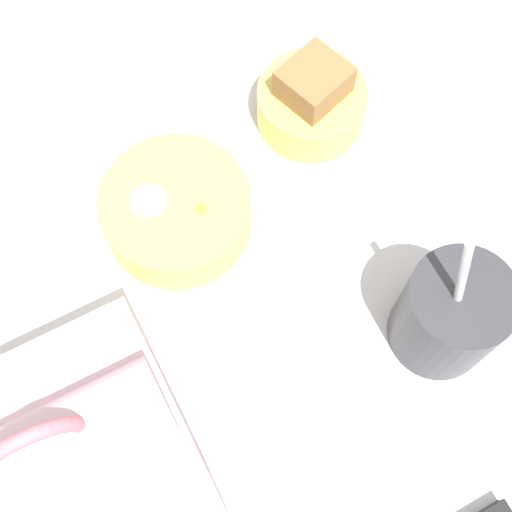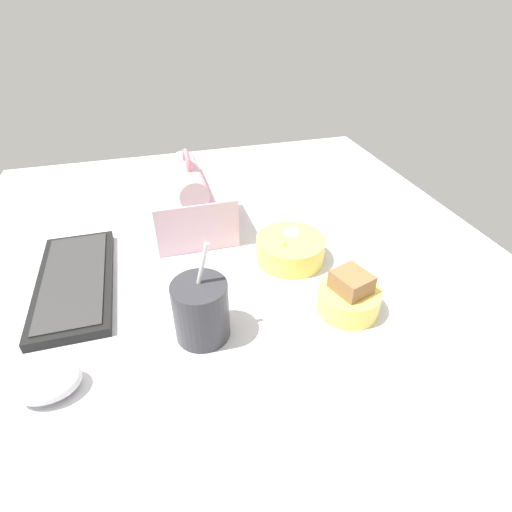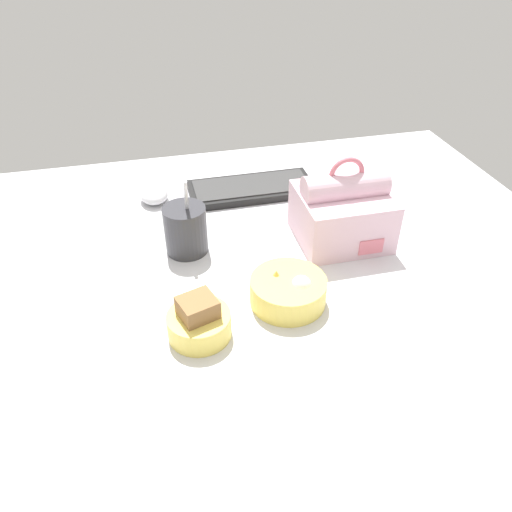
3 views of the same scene
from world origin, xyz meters
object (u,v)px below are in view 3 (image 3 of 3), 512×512
(computer_mouse, at_px, (154,194))
(bento_bowl_snacks, at_px, (288,290))
(keyboard, at_px, (252,188))
(soup_cup, at_px, (186,229))
(lunch_bag, at_px, (342,212))
(bento_bowl_sandwich, at_px, (199,322))

(computer_mouse, bearing_deg, bento_bowl_snacks, -64.03)
(keyboard, distance_m, computer_mouse, 0.23)
(keyboard, height_order, soup_cup, soup_cup)
(bento_bowl_snacks, distance_m, computer_mouse, 0.47)
(soup_cup, xyz_separation_m, computer_mouse, (-0.05, 0.22, -0.03))
(soup_cup, height_order, bento_bowl_snacks, soup_cup)
(keyboard, distance_m, lunch_bag, 0.28)
(bento_bowl_sandwich, xyz_separation_m, computer_mouse, (-0.04, 0.47, -0.01))
(keyboard, distance_m, bento_bowl_sandwich, 0.49)
(bento_bowl_sandwich, relative_size, bento_bowl_snacks, 0.78)
(keyboard, xyz_separation_m, soup_cup, (-0.18, -0.21, 0.04))
(bento_bowl_sandwich, bearing_deg, lunch_bag, 32.90)
(soup_cup, distance_m, bento_bowl_sandwich, 0.25)
(keyboard, distance_m, soup_cup, 0.28)
(computer_mouse, bearing_deg, lunch_bag, -34.33)
(keyboard, bearing_deg, lunch_bag, -60.38)
(bento_bowl_snacks, bearing_deg, keyboard, 85.88)
(keyboard, height_order, bento_bowl_sandwich, bento_bowl_sandwich)
(keyboard, xyz_separation_m, computer_mouse, (-0.23, 0.01, 0.01))
(soup_cup, relative_size, computer_mouse, 1.88)
(keyboard, bearing_deg, soup_cup, -131.72)
(bento_bowl_snacks, bearing_deg, soup_cup, 127.58)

